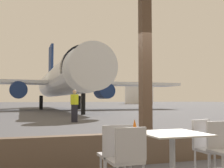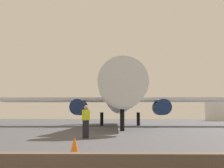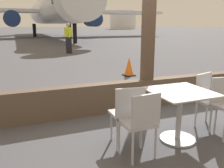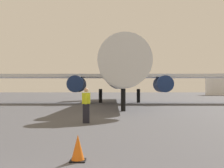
{
  "view_description": "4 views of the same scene",
  "coord_description": "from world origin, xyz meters",
  "px_view_note": "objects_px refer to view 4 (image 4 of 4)",
  "views": [
    {
      "loc": [
        -2.3,
        -4.88,
        1.2
      ],
      "look_at": [
        4.07,
        14.33,
        2.36
      ],
      "focal_mm": 44.48,
      "sensor_mm": 36.0,
      "label": 1
    },
    {
      "loc": [
        2.12,
        -4.02,
        1.11
      ],
      "look_at": [
        1.78,
        16.08,
        3.65
      ],
      "focal_mm": 42.06,
      "sensor_mm": 36.0,
      "label": 2
    },
    {
      "loc": [
        -2.43,
        -4.2,
        1.67
      ],
      "look_at": [
        -1.06,
        -0.75,
        0.75
      ],
      "focal_mm": 38.84,
      "sensor_mm": 36.0,
      "label": 3
    },
    {
      "loc": [
        1.86,
        -3.31,
        1.66
      ],
      "look_at": [
        1.73,
        16.69,
        2.07
      ],
      "focal_mm": 43.18,
      "sensor_mm": 36.0,
      "label": 4
    }
  ],
  "objects_px": {
    "traffic_cone": "(78,149)",
    "fuel_storage_tank": "(221,85)",
    "airplane": "(120,74)",
    "ground_crew_worker": "(86,105)"
  },
  "relations": [
    {
      "from": "ground_crew_worker",
      "to": "traffic_cone",
      "type": "distance_m",
      "value": 7.1
    },
    {
      "from": "airplane",
      "to": "fuel_storage_tank",
      "type": "bearing_deg",
      "value": 56.51
    },
    {
      "from": "ground_crew_worker",
      "to": "traffic_cone",
      "type": "bearing_deg",
      "value": -85.71
    },
    {
      "from": "traffic_cone",
      "to": "fuel_storage_tank",
      "type": "height_order",
      "value": "fuel_storage_tank"
    },
    {
      "from": "airplane",
      "to": "traffic_cone",
      "type": "bearing_deg",
      "value": -93.41
    },
    {
      "from": "airplane",
      "to": "ground_crew_worker",
      "type": "bearing_deg",
      "value": -96.22
    },
    {
      "from": "fuel_storage_tank",
      "to": "traffic_cone",
      "type": "bearing_deg",
      "value": -114.01
    },
    {
      "from": "ground_crew_worker",
      "to": "fuel_storage_tank",
      "type": "distance_m",
      "value": 73.98
    },
    {
      "from": "ground_crew_worker",
      "to": "fuel_storage_tank",
      "type": "xyz_separation_m",
      "value": [
        33.12,
        66.11,
        2.18
      ]
    },
    {
      "from": "ground_crew_worker",
      "to": "fuel_storage_tank",
      "type": "height_order",
      "value": "fuel_storage_tank"
    }
  ]
}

